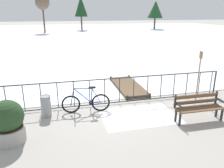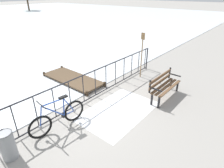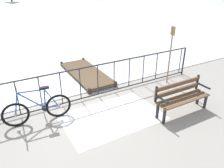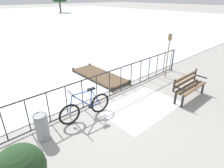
% 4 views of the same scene
% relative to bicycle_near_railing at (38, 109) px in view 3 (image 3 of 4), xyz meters
% --- Properties ---
extents(ground_plane, '(160.00, 160.00, 0.00)m').
position_rel_bicycle_near_railing_xyz_m(ground_plane, '(1.06, 0.43, -0.37)').
color(ground_plane, '#9E9991').
extents(snow_patch, '(2.60, 1.69, 0.01)m').
position_rel_bicycle_near_railing_xyz_m(snow_patch, '(1.73, -0.77, -0.36)').
color(snow_patch, white).
rests_on(snow_patch, ground).
extents(railing_fence, '(9.06, 0.06, 1.07)m').
position_rel_bicycle_near_railing_xyz_m(railing_fence, '(1.06, 0.43, 0.19)').
color(railing_fence, '#232328').
rests_on(railing_fence, ground).
extents(bicycle_near_railing, '(1.71, 0.52, 0.97)m').
position_rel_bicycle_near_railing_xyz_m(bicycle_near_railing, '(0.00, 0.00, 0.00)').
color(bicycle_near_railing, black).
rests_on(bicycle_near_railing, ground).
extents(park_bench, '(1.61, 0.50, 0.89)m').
position_rel_bicycle_near_railing_xyz_m(park_bench, '(3.49, -1.46, 0.14)').
color(park_bench, brown).
rests_on(park_bench, ground).
extents(oar_upright, '(0.04, 0.16, 1.98)m').
position_rel_bicycle_near_railing_xyz_m(oar_upright, '(4.51, 0.13, 0.77)').
color(oar_upright, '#937047').
rests_on(oar_upright, ground).
extents(wooden_dock, '(1.10, 2.93, 0.20)m').
position_rel_bicycle_near_railing_xyz_m(wooden_dock, '(2.25, 2.14, -0.25)').
color(wooden_dock, brown).
rests_on(wooden_dock, ground).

